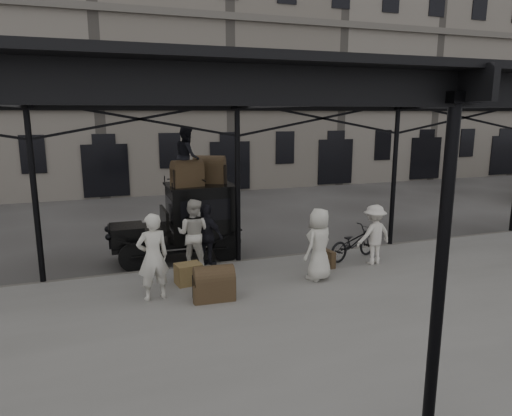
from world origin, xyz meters
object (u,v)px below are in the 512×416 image
Objects in this scene: porter_official at (207,236)px; steamer_trunk_platform at (214,285)px; steamer_trunk_roof_near at (187,175)px; taxi at (190,218)px; porter_left at (153,257)px; bicycle at (353,243)px.

porter_official is 2.31m from steamer_trunk_platform.
porter_official is at bearing -84.50° from steamer_trunk_roof_near.
steamer_trunk_platform is (-0.17, -3.56, -0.73)m from taxi.
porter_left is at bearing -114.51° from taxi.
porter_official is at bearing -143.19° from porter_left.
steamer_trunk_roof_near reaches higher than bicycle.
taxi is at bearing -29.34° from porter_official.
steamer_trunk_roof_near is 3.88m from steamer_trunk_platform.
steamer_trunk_platform is at bearing 132.07° from porter_official.
bicycle is 2.10× the size of steamer_trunk_roof_near.
bicycle is at bearing -138.35° from porter_official.
steamer_trunk_roof_near is 0.96× the size of steamer_trunk_platform.
steamer_trunk_roof_near is at bearing 50.07° from bicycle.
taxi is at bearing 62.64° from steamer_trunk_roof_near.
porter_left reaches higher than bicycle.
porter_official reaches higher than steamer_trunk_platform.
bicycle is 5.04m from steamer_trunk_roof_near.
bicycle is at bearing -26.02° from taxi.
porter_left is (-1.42, -3.12, -0.08)m from taxi.
taxi is 4.33× the size of steamer_trunk_roof_near.
porter_left is 5.77m from bicycle.
bicycle is (4.23, -2.07, -0.59)m from taxi.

